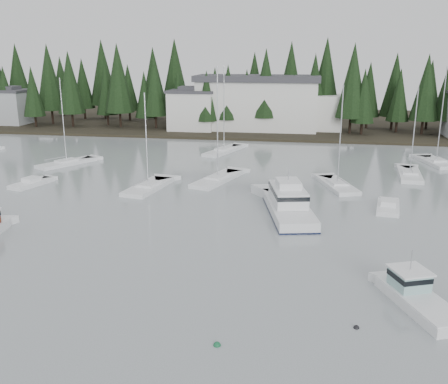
# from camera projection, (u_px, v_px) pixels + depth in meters

# --- Properties ---
(ground) EXTENTS (260.00, 260.00, 0.00)m
(ground) POSITION_uv_depth(u_px,v_px,m) (182.00, 379.00, 24.79)
(ground) COLOR gray
(ground) RESTS_ON ground
(far_shore_land) EXTENTS (240.00, 54.00, 1.00)m
(far_shore_land) POSITION_uv_depth(u_px,v_px,m) (285.00, 123.00, 116.88)
(far_shore_land) COLOR black
(far_shore_land) RESTS_ON ground
(conifer_treeline) EXTENTS (200.00, 22.00, 20.00)m
(conifer_treeline) POSITION_uv_depth(u_px,v_px,m) (282.00, 129.00, 106.44)
(conifer_treeline) COLOR black
(conifer_treeline) RESTS_ON ground
(house_west) EXTENTS (9.54, 7.42, 8.75)m
(house_west) POSITION_uv_depth(u_px,v_px,m) (192.00, 109.00, 101.48)
(house_west) COLOR silver
(house_west) RESTS_ON ground
(house_far_west) EXTENTS (8.48, 7.42, 8.25)m
(house_far_west) POSITION_uv_depth(u_px,v_px,m) (10.00, 106.00, 110.30)
(house_far_west) COLOR #999EA0
(house_far_west) RESTS_ON ground
(harbor_inn) EXTENTS (29.50, 11.50, 10.90)m
(harbor_inn) POSITION_uv_depth(u_px,v_px,m) (268.00, 103.00, 101.90)
(harbor_inn) COLOR silver
(harbor_inn) RESTS_ON ground
(cabin_cruiser_center) EXTENTS (6.31, 12.62, 5.20)m
(cabin_cruiser_center) POSITION_uv_depth(u_px,v_px,m) (288.00, 206.00, 50.32)
(cabin_cruiser_center) COLOR white
(cabin_cruiser_center) RESTS_ON ground
(lobster_boat_teal) EXTENTS (4.94, 7.47, 3.93)m
(lobster_boat_teal) POSITION_uv_depth(u_px,v_px,m) (417.00, 299.00, 31.94)
(lobster_boat_teal) COLOR white
(lobster_boat_teal) RESTS_ON ground
(sailboat_3) EXTENTS (5.18, 8.89, 12.70)m
(sailboat_3) POSITION_uv_depth(u_px,v_px,m) (337.00, 187.00, 60.39)
(sailboat_3) COLOR white
(sailboat_3) RESTS_ON ground
(sailboat_5) EXTENTS (5.67, 10.27, 14.71)m
(sailboat_5) POSITION_uv_depth(u_px,v_px,m) (218.00, 180.00, 63.32)
(sailboat_5) COLOR white
(sailboat_5) RESTS_ON ground
(sailboat_6) EXTENTS (4.27, 8.99, 11.88)m
(sailboat_6) POSITION_uv_depth(u_px,v_px,m) (148.00, 188.00, 59.63)
(sailboat_6) COLOR white
(sailboat_6) RESTS_ON ground
(sailboat_7) EXTENTS (5.70, 10.51, 14.30)m
(sailboat_7) POSITION_uv_depth(u_px,v_px,m) (224.00, 152.00, 81.77)
(sailboat_7) COLOR white
(sailboat_7) RESTS_ON ground
(sailboat_8) EXTENTS (3.55, 9.15, 12.04)m
(sailboat_8) POSITION_uv_depth(u_px,v_px,m) (410.00, 176.00, 65.73)
(sailboat_8) COLOR white
(sailboat_8) RESTS_ON ground
(sailboat_10) EXTENTS (6.51, 9.03, 12.93)m
(sailboat_10) POSITION_uv_depth(u_px,v_px,m) (67.00, 164.00, 72.59)
(sailboat_10) COLOR white
(sailboat_10) RESTS_ON ground
(sailboat_11) EXTENTS (4.77, 8.56, 14.42)m
(sailboat_11) POSITION_uv_depth(u_px,v_px,m) (436.00, 163.00, 73.10)
(sailboat_11) COLOR white
(sailboat_11) RESTS_ON ground
(runabout_0) EXTENTS (3.62, 6.04, 1.42)m
(runabout_0) POSITION_uv_depth(u_px,v_px,m) (32.00, 184.00, 61.19)
(runabout_0) COLOR white
(runabout_0) RESTS_ON ground
(runabout_1) EXTENTS (2.98, 5.57, 1.42)m
(runabout_1) POSITION_uv_depth(u_px,v_px,m) (388.00, 208.00, 51.64)
(runabout_1) COLOR white
(runabout_1) RESTS_ON ground
(mooring_buoy_green) EXTENTS (0.43, 0.43, 0.43)m
(mooring_buoy_green) POSITION_uv_depth(u_px,v_px,m) (217.00, 345.00, 27.65)
(mooring_buoy_green) COLOR #145933
(mooring_buoy_green) RESTS_ON ground
(mooring_buoy_dark) EXTENTS (0.36, 0.36, 0.36)m
(mooring_buoy_dark) POSITION_uv_depth(u_px,v_px,m) (356.00, 328.00, 29.41)
(mooring_buoy_dark) COLOR black
(mooring_buoy_dark) RESTS_ON ground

